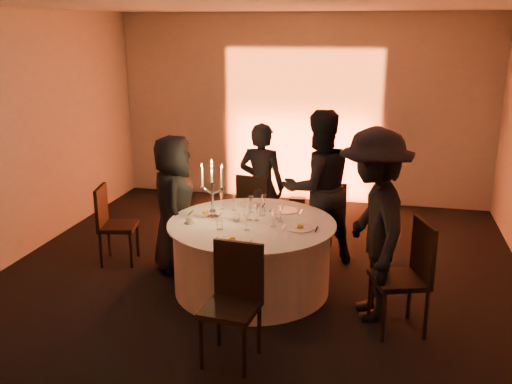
% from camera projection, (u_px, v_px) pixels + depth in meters
% --- Properties ---
extents(floor, '(7.00, 7.00, 0.00)m').
position_uv_depth(floor, '(252.00, 288.00, 6.28)').
color(floor, black).
rests_on(floor, ground).
extents(ceiling, '(7.00, 7.00, 0.00)m').
position_uv_depth(ceiling, '(251.00, 2.00, 5.45)').
color(ceiling, white).
rests_on(ceiling, wall_back).
extents(wall_back, '(7.00, 0.00, 7.00)m').
position_uv_depth(wall_back, '(302.00, 109.00, 9.14)').
color(wall_back, beige).
rests_on(wall_back, floor).
extents(wall_front, '(7.00, 0.00, 7.00)m').
position_uv_depth(wall_front, '(73.00, 318.00, 2.59)').
color(wall_front, beige).
rests_on(wall_front, floor).
extents(uplighter_fixture, '(0.25, 0.12, 0.10)m').
position_uv_depth(uplighter_fixture, '(297.00, 201.00, 9.26)').
color(uplighter_fixture, black).
rests_on(uplighter_fixture, floor).
extents(banquet_table, '(1.80, 1.80, 0.77)m').
position_uv_depth(banquet_table, '(252.00, 256.00, 6.18)').
color(banquet_table, black).
rests_on(banquet_table, floor).
extents(chair_left, '(0.49, 0.49, 0.96)m').
position_uv_depth(chair_left, '(111.00, 220.00, 6.85)').
color(chair_left, black).
rests_on(chair_left, floor).
extents(chair_back_left, '(0.49, 0.49, 0.97)m').
position_uv_depth(chair_back_left, '(255.00, 206.00, 7.37)').
color(chair_back_left, black).
rests_on(chair_back_left, floor).
extents(chair_back_right, '(0.56, 0.56, 0.95)m').
position_uv_depth(chair_back_right, '(326.00, 215.00, 7.05)').
color(chair_back_right, black).
rests_on(chair_back_right, floor).
extents(chair_right, '(0.60, 0.60, 1.07)m').
position_uv_depth(chair_right, '(409.00, 270.00, 5.27)').
color(chair_right, black).
rests_on(chair_right, floor).
extents(chair_front, '(0.49, 0.49, 1.03)m').
position_uv_depth(chair_front, '(234.00, 295.00, 4.84)').
color(chair_front, black).
rests_on(chair_front, floor).
extents(guest_left, '(0.74, 0.91, 1.61)m').
position_uv_depth(guest_left, '(174.00, 203.00, 6.60)').
color(guest_left, black).
rests_on(guest_left, floor).
extents(guest_back_left, '(0.64, 0.47, 1.64)m').
position_uv_depth(guest_back_left, '(262.00, 187.00, 7.25)').
color(guest_back_left, black).
rests_on(guest_back_left, floor).
extents(guest_back_right, '(1.14, 1.08, 1.86)m').
position_uv_depth(guest_back_right, '(318.00, 188.00, 6.78)').
color(guest_back_right, black).
rests_on(guest_back_right, floor).
extents(guest_right, '(0.97, 1.35, 1.89)m').
position_uv_depth(guest_right, '(373.00, 225.00, 5.46)').
color(guest_right, black).
rests_on(guest_right, floor).
extents(plate_left, '(0.36, 0.25, 0.08)m').
position_uv_depth(plate_left, '(205.00, 213.00, 6.31)').
color(plate_left, silver).
rests_on(plate_left, banquet_table).
extents(plate_back_left, '(0.36, 0.26, 0.01)m').
position_uv_depth(plate_back_left, '(249.00, 204.00, 6.65)').
color(plate_back_left, silver).
rests_on(plate_back_left, banquet_table).
extents(plate_back_right, '(0.35, 0.28, 0.01)m').
position_uv_depth(plate_back_right, '(286.00, 211.00, 6.43)').
color(plate_back_right, silver).
rests_on(plate_back_right, banquet_table).
extents(plate_right, '(0.36, 0.28, 0.08)m').
position_uv_depth(plate_right, '(300.00, 227.00, 5.87)').
color(plate_right, silver).
rests_on(plate_right, banquet_table).
extents(plate_front, '(0.36, 0.29, 0.08)m').
position_uv_depth(plate_front, '(232.00, 240.00, 5.52)').
color(plate_front, silver).
rests_on(plate_front, banquet_table).
extents(coffee_cup, '(0.11, 0.11, 0.07)m').
position_uv_depth(coffee_cup, '(189.00, 221.00, 6.03)').
color(coffee_cup, silver).
rests_on(coffee_cup, banquet_table).
extents(candelabra, '(0.28, 0.13, 0.66)m').
position_uv_depth(candelabra, '(212.00, 198.00, 6.14)').
color(candelabra, silver).
rests_on(candelabra, banquet_table).
extents(wine_glass_a, '(0.07, 0.07, 0.19)m').
position_uv_depth(wine_glass_a, '(257.00, 208.00, 6.09)').
color(wine_glass_a, white).
rests_on(wine_glass_a, banquet_table).
extents(wine_glass_b, '(0.07, 0.07, 0.19)m').
position_uv_depth(wine_glass_b, '(247.00, 217.00, 5.79)').
color(wine_glass_b, white).
rests_on(wine_glass_b, banquet_table).
extents(wine_glass_c, '(0.07, 0.07, 0.19)m').
position_uv_depth(wine_glass_c, '(234.00, 199.00, 6.43)').
color(wine_glass_c, white).
rests_on(wine_glass_c, banquet_table).
extents(wine_glass_d, '(0.07, 0.07, 0.19)m').
position_uv_depth(wine_glass_d, '(249.00, 208.00, 6.09)').
color(wine_glass_d, white).
rests_on(wine_glass_d, banquet_table).
extents(wine_glass_e, '(0.07, 0.07, 0.19)m').
position_uv_depth(wine_glass_e, '(273.00, 214.00, 5.90)').
color(wine_glass_e, white).
rests_on(wine_glass_e, banquet_table).
extents(wine_glass_f, '(0.07, 0.07, 0.19)m').
position_uv_depth(wine_glass_f, '(222.00, 198.00, 6.46)').
color(wine_glass_f, white).
rests_on(wine_glass_f, banquet_table).
extents(wine_glass_g, '(0.07, 0.07, 0.19)m').
position_uv_depth(wine_glass_g, '(251.00, 201.00, 6.35)').
color(wine_glass_g, white).
rests_on(wine_glass_g, banquet_table).
extents(wine_glass_h, '(0.07, 0.07, 0.19)m').
position_uv_depth(wine_glass_h, '(281.00, 210.00, 6.04)').
color(wine_glass_h, white).
rests_on(wine_glass_h, banquet_table).
extents(wine_glass_i, '(0.07, 0.07, 0.19)m').
position_uv_depth(wine_glass_i, '(264.00, 199.00, 6.40)').
color(wine_glass_i, white).
rests_on(wine_glass_i, banquet_table).
extents(tumbler_a, '(0.07, 0.07, 0.09)m').
position_uv_depth(tumbler_a, '(237.00, 217.00, 6.08)').
color(tumbler_a, white).
rests_on(tumbler_a, banquet_table).
extents(tumbler_b, '(0.07, 0.07, 0.09)m').
position_uv_depth(tumbler_b, '(220.00, 225.00, 5.85)').
color(tumbler_b, white).
rests_on(tumbler_b, banquet_table).
extents(tumbler_c, '(0.07, 0.07, 0.09)m').
position_uv_depth(tumbler_c, '(262.00, 212.00, 6.27)').
color(tumbler_c, white).
rests_on(tumbler_c, banquet_table).
extents(tumbler_d, '(0.07, 0.07, 0.09)m').
position_uv_depth(tumbler_d, '(278.00, 215.00, 6.16)').
color(tumbler_d, white).
rests_on(tumbler_d, banquet_table).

